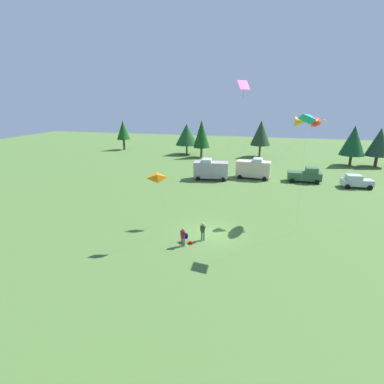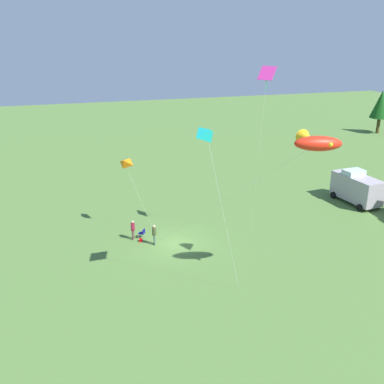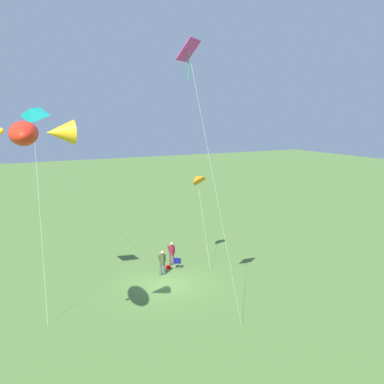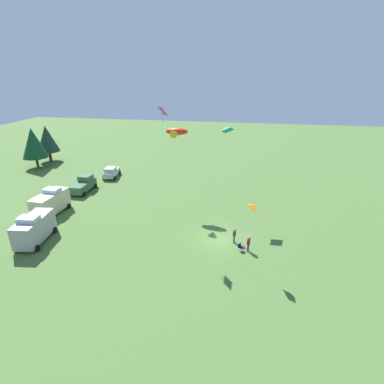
{
  "view_description": "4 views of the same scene",
  "coord_description": "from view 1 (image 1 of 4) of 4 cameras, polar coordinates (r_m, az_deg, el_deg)",
  "views": [
    {
      "loc": [
        4.81,
        -26.07,
        12.37
      ],
      "look_at": [
        -1.96,
        0.4,
        3.9
      ],
      "focal_mm": 28.0,
      "sensor_mm": 36.0,
      "label": 1
    },
    {
      "loc": [
        32.56,
        -8.27,
        16.76
      ],
      "look_at": [
        -1.37,
        1.86,
        3.91
      ],
      "focal_mm": 42.0,
      "sensor_mm": 36.0,
      "label": 2
    },
    {
      "loc": [
        11.64,
        25.16,
        11.0
      ],
      "look_at": [
        -0.97,
        1.6,
        6.26
      ],
      "focal_mm": 42.0,
      "sensor_mm": 36.0,
      "label": 3
    },
    {
      "loc": [
        -29.35,
        -1.97,
        17.87
      ],
      "look_at": [
        0.69,
        3.25,
        5.27
      ],
      "focal_mm": 28.0,
      "sensor_mm": 36.0,
      "label": 4
    }
  ],
  "objects": [
    {
      "name": "person_spectator",
      "position": [
        26.39,
        -1.72,
        -8.25
      ],
      "size": [
        0.55,
        0.45,
        1.74
      ],
      "rotation": [
        0.0,
        0.0,
        4.27
      ],
      "color": "brown",
      "rests_on": "ground"
    },
    {
      "name": "van_motorhome_grey",
      "position": [
        48.18,
        3.6,
        4.33
      ],
      "size": [
        5.61,
        3.1,
        3.34
      ],
      "rotation": [
        0.0,
        0.0,
        3.26
      ],
      "color": "#A1969E",
      "rests_on": "ground"
    },
    {
      "name": "kite_large_fish",
      "position": [
        33.15,
        21.78,
        12.31
      ],
      "size": [
        10.56,
        10.28,
        10.74
      ],
      "color": "red",
      "rests_on": "ground"
    },
    {
      "name": "backpack_on_grass",
      "position": [
        27.12,
        -0.25,
        -9.65
      ],
      "size": [
        0.37,
        0.3,
        0.22
      ],
      "primitive_type": "cube",
      "rotation": [
        0.0,
        0.0,
        2.85
      ],
      "color": "red",
      "rests_on": "ground"
    },
    {
      "name": "folding_chair",
      "position": [
        27.34,
        -1.34,
        -8.55
      ],
      "size": [
        0.67,
        0.67,
        0.82
      ],
      "rotation": [
        0.0,
        0.0,
        4.08
      ],
      "color": "navy",
      "rests_on": "ground"
    },
    {
      "name": "treeline_distant",
      "position": [
        66.51,
        11.96,
        10.4
      ],
      "size": [
        59.9,
        10.8,
        8.12
      ],
      "color": "#473A1A",
      "rests_on": "ground"
    },
    {
      "name": "ground_plane",
      "position": [
        29.26,
        3.57,
        -7.82
      ],
      "size": [
        160.0,
        160.0,
        0.0
      ],
      "primitive_type": "plane",
      "color": "#4B6E33"
    },
    {
      "name": "van_camper_beige",
      "position": [
        49.74,
        11.62,
        4.42
      ],
      "size": [
        5.52,
        2.87,
        3.34
      ],
      "rotation": [
        0.0,
        0.0,
        -0.06
      ],
      "color": "beige",
      "rests_on": "ground"
    },
    {
      "name": "kite_diamond_rainbow",
      "position": [
        32.84,
        9.65,
        18.87
      ],
      "size": [
        3.49,
        1.33,
        14.25
      ],
      "color": "#DA3198",
      "rests_on": "ground"
    },
    {
      "name": "truck_green_flatbed",
      "position": [
        49.92,
        20.81,
        3.04
      ],
      "size": [
        5.01,
        2.43,
        2.34
      ],
      "rotation": [
        0.0,
        0.0,
        -0.01
      ],
      "color": "#325A3A",
      "rests_on": "ground"
    },
    {
      "name": "kite_delta_teal",
      "position": [
        26.5,
        21.54,
        13.0
      ],
      "size": [
        1.67,
        3.11,
        11.45
      ],
      "color": "#108F89",
      "rests_on": "ground"
    },
    {
      "name": "person_kite_flyer",
      "position": [
        27.41,
        2.08,
        -7.24
      ],
      "size": [
        0.57,
        0.41,
        1.74
      ],
      "rotation": [
        0.0,
        0.0,
        4.47
      ],
      "color": "#3B534B",
      "rests_on": "ground"
    },
    {
      "name": "car_silver_compact",
      "position": [
        49.77,
        28.8,
        1.8
      ],
      "size": [
        4.35,
        2.55,
        1.89
      ],
      "rotation": [
        0.0,
        0.0,
        3.24
      ],
      "color": "#B2BAC2",
      "rests_on": "ground"
    },
    {
      "name": "kite_delta_orange",
      "position": [
        25.09,
        -6.58,
        2.77
      ],
      "size": [
        1.54,
        2.99,
        6.59
      ],
      "color": "orange",
      "rests_on": "ground"
    }
  ]
}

